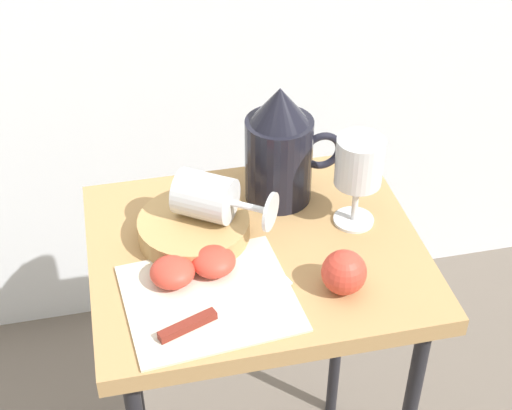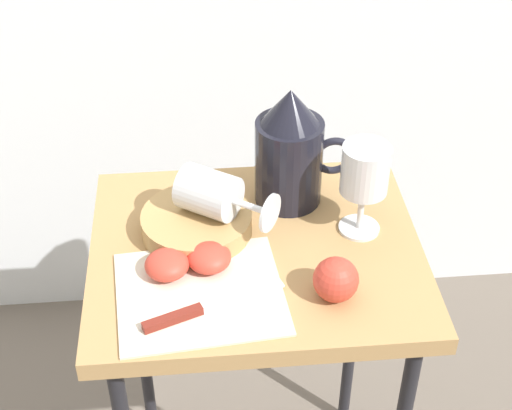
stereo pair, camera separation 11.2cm
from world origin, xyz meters
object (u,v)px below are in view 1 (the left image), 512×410
table (256,284)px  apple_half_right (214,261)px  wine_glass_upright (359,167)px  apple_half_left (172,272)px  knife (208,317)px  pitcher (280,155)px  basket_tray (194,228)px  wine_glass_tipped_near (208,197)px  apple_whole (344,272)px

table → apple_half_right: size_ratio=10.44×
apple_half_right → wine_glass_upright: bearing=16.5°
apple_half_left → knife: apple_half_left is taller
pitcher → wine_glass_upright: 0.14m
basket_tray → pitcher: pitcher is taller
table → wine_glass_upright: 0.25m
wine_glass_tipped_near → apple_half_left: (-0.07, -0.10, -0.05)m
pitcher → knife: size_ratio=1.00×
apple_whole → pitcher: bearing=98.9°
pitcher → apple_whole: pitcher is taller
table → wine_glass_tipped_near: 0.17m
basket_tray → wine_glass_tipped_near: wine_glass_tipped_near is taller
basket_tray → knife: 0.18m
pitcher → table: bearing=-118.7°
table → wine_glass_tipped_near: bearing=143.9°
wine_glass_upright → apple_half_left: bearing=-165.0°
apple_half_left → apple_whole: 0.24m
pitcher → apple_half_left: pitcher is taller
apple_half_left → apple_whole: apple_whole is taller
pitcher → wine_glass_tipped_near: size_ratio=1.25×
table → apple_half_left: bearing=-158.4°
table → apple_whole: 0.19m
wine_glass_upright → apple_half_right: wine_glass_upright is taller
apple_half_left → apple_half_right: size_ratio=1.00×
table → apple_whole: (0.10, -0.12, 0.11)m
table → apple_half_left: apple_half_left is taller
table → knife: 0.19m
wine_glass_upright → wine_glass_tipped_near: 0.23m
wine_glass_upright → apple_half_left: wine_glass_upright is taller
wine_glass_tipped_near → knife: (-0.03, -0.18, -0.06)m
table → knife: size_ratio=3.35×
table → wine_glass_tipped_near: (-0.06, 0.05, 0.15)m
basket_tray → apple_half_left: 0.11m
apple_half_right → knife: 0.10m
wine_glass_upright → apple_whole: wine_glass_upright is taller
apple_half_left → apple_half_right: same height
table → apple_whole: size_ratio=10.44×
pitcher → knife: (-0.16, -0.25, -0.07)m
pitcher → apple_half_left: size_ratio=3.13×
pitcher → wine_glass_tipped_near: bearing=-150.9°
wine_glass_upright → table: bearing=-170.6°
table → basket_tray: size_ratio=3.94×
wine_glass_tipped_near → knife: wine_glass_tipped_near is taller
basket_tray → apple_whole: apple_whole is taller
basket_tray → apple_half_right: bearing=-79.4°
wine_glass_tipped_near → pitcher: bearing=29.1°
basket_tray → pitcher: bearing=26.1°
pitcher → apple_half_right: pitcher is taller
table → wine_glass_upright: bearing=9.4°
pitcher → wine_glass_upright: (0.10, -0.09, 0.02)m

